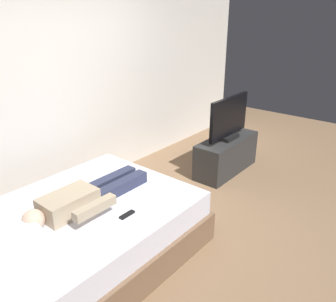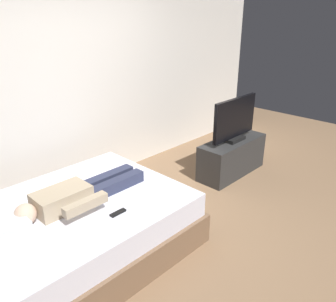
# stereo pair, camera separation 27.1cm
# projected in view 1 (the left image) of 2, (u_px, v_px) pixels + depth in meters

# --- Properties ---
(ground_plane) EXTENTS (10.00, 10.00, 0.00)m
(ground_plane) POSITION_uv_depth(u_px,v_px,m) (179.00, 235.00, 3.51)
(ground_plane) COLOR #8C6B4C
(back_wall) EXTENTS (6.40, 0.10, 2.80)m
(back_wall) POSITION_uv_depth(u_px,v_px,m) (92.00, 75.00, 4.27)
(back_wall) COLOR silver
(back_wall) RESTS_ON ground
(bed) EXTENTS (2.03, 1.56, 0.54)m
(bed) POSITION_uv_depth(u_px,v_px,m) (83.00, 234.00, 3.11)
(bed) COLOR brown
(bed) RESTS_ON ground
(pillow) EXTENTS (0.48, 0.34, 0.12)m
(pillow) POSITION_uv_depth(u_px,v_px,m) (1.00, 240.00, 2.49)
(pillow) COLOR white
(pillow) RESTS_ON bed
(person) EXTENTS (1.26, 0.46, 0.18)m
(person) POSITION_uv_depth(u_px,v_px,m) (82.00, 199.00, 2.99)
(person) COLOR tan
(person) RESTS_ON bed
(remote) EXTENTS (0.15, 0.04, 0.02)m
(remote) POSITION_uv_depth(u_px,v_px,m) (127.00, 215.00, 2.89)
(remote) COLOR black
(remote) RESTS_ON bed
(tv_stand) EXTENTS (1.10, 0.40, 0.50)m
(tv_stand) POSITION_uv_depth(u_px,v_px,m) (226.00, 155.00, 4.82)
(tv_stand) COLOR #2D2D2D
(tv_stand) RESTS_ON ground
(tv) EXTENTS (0.88, 0.20, 0.59)m
(tv) POSITION_uv_depth(u_px,v_px,m) (229.00, 119.00, 4.62)
(tv) COLOR black
(tv) RESTS_ON tv_stand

